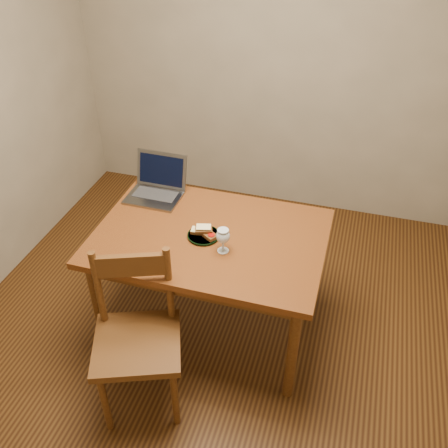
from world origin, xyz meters
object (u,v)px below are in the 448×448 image
(milk_glass, at_px, (223,240))
(plate, at_px, (204,236))
(table, at_px, (210,247))
(laptop, at_px, (157,184))
(chair, at_px, (136,332))

(milk_glass, bearing_deg, plate, 147.49)
(table, bearing_deg, plate, -136.86)
(milk_glass, height_order, laptop, laptop)
(chair, height_order, milk_glass, chair)
(table, relative_size, milk_glass, 8.91)
(table, relative_size, chair, 2.30)
(chair, relative_size, laptop, 1.68)
(chair, bearing_deg, plate, 51.55)
(chair, height_order, laptop, laptop)
(table, xyz_separation_m, plate, (-0.03, -0.03, 0.09))
(chair, bearing_deg, table, 49.82)
(plate, bearing_deg, table, 43.14)
(chair, bearing_deg, milk_glass, 35.41)
(chair, relative_size, milk_glass, 3.87)
(plate, distance_m, milk_glass, 0.18)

